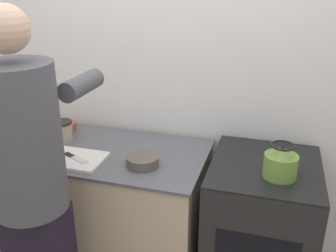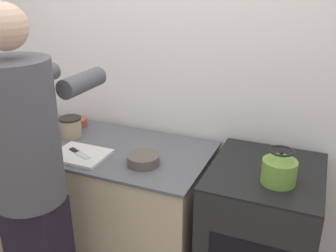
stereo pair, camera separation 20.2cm
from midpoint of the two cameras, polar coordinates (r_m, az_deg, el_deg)
name	(u,v)px [view 2 (the right image)]	position (r m, az deg, el deg)	size (l,w,h in m)	color
wall_back	(175,72)	(2.48, 3.37, 8.19)	(8.00, 0.05, 2.60)	white
counter	(107,204)	(2.62, -7.01, -11.83)	(1.36, 0.70, 0.88)	#C6B28E
oven	(259,240)	(2.35, 16.24, -16.47)	(0.59, 0.67, 0.93)	black
person	(30,175)	(1.95, -17.58, -7.24)	(0.40, 0.63, 1.79)	black
cutting_board	(80,155)	(2.28, -10.76, -4.39)	(0.32, 0.26, 0.02)	silver
knife	(79,153)	(2.28, -10.97, -4.14)	(0.19, 0.11, 0.01)	silver
kettle	(279,169)	(1.96, 19.49, -6.28)	(0.17, 0.17, 0.18)	olive
bowl_prep	(77,123)	(2.73, -11.70, 0.48)	(0.15, 0.15, 0.06)	#9E4738
bowl_mixing	(143,160)	(2.14, -1.09, -5.21)	(0.19, 0.19, 0.06)	brown
canister_jar	(71,127)	(2.55, -12.44, -0.19)	(0.15, 0.15, 0.13)	tan
book_stack	(32,127)	(2.61, -17.99, -0.18)	(0.21, 0.28, 0.14)	olive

